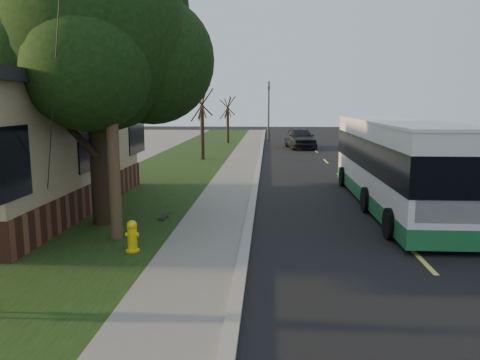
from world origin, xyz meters
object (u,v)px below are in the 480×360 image
at_px(transit_bus, 396,161).
at_px(bare_tree_near, 202,125).
at_px(distant_car, 300,138).
at_px(leafy_tree, 97,41).
at_px(traffic_signal, 269,106).
at_px(bare_tree_far, 228,120).
at_px(fire_hydrant, 132,236).
at_px(skateboard_main, 165,216).
at_px(utility_pole, 109,55).

bearing_deg(transit_bus, bare_tree_near, 123.66).
distance_m(bare_tree_near, distant_car, 10.54).
relative_size(leafy_tree, traffic_signal, 1.42).
bearing_deg(distant_car, bare_tree_far, 139.84).
xyz_separation_m(leafy_tree, distant_car, (7.13, 23.57, -4.35)).
bearing_deg(fire_hydrant, distant_car, 78.03).
distance_m(skateboard_main, distant_car, 23.66).
height_order(skateboard_main, distant_car, distant_car).
height_order(utility_pole, bare_tree_near, utility_pole).
bearing_deg(skateboard_main, bare_tree_far, 90.93).
height_order(fire_hydrant, transit_bus, transit_bus).
bearing_deg(skateboard_main, fire_hydrant, -90.59).
bearing_deg(utility_pole, skateboard_main, 71.73).
height_order(utility_pole, distant_car, utility_pole).
distance_m(fire_hydrant, transit_bus, 9.31).
distance_m(leafy_tree, bare_tree_near, 15.66).
xyz_separation_m(fire_hydrant, distant_car, (5.56, 26.22, 0.38)).
distance_m(utility_pole, traffic_signal, 33.26).
bearing_deg(bare_tree_near, skateboard_main, -86.38).
relative_size(leafy_tree, transit_bus, 0.72).
distance_m(fire_hydrant, bare_tree_near, 18.10).
bearing_deg(traffic_signal, bare_tree_far, -131.19).
relative_size(bare_tree_near, distant_car, 0.90).
bearing_deg(traffic_signal, distant_car, -72.44).
bearing_deg(utility_pole, bare_tree_near, 90.66).
height_order(utility_pole, traffic_signal, utility_pole).
relative_size(bare_tree_far, distant_car, 0.85).
height_order(transit_bus, distant_car, transit_bus).
bearing_deg(bare_tree_far, skateboard_main, -89.07).
bearing_deg(bare_tree_near, transit_bus, -56.34).
xyz_separation_m(fire_hydrant, bare_tree_far, (-0.40, 30.00, 1.57)).
relative_size(utility_pole, bare_tree_far, 2.25).
distance_m(fire_hydrant, traffic_signal, 34.25).
distance_m(bare_tree_near, bare_tree_far, 12.01).
distance_m(fire_hydrant, utility_pole, 4.37).
height_order(fire_hydrant, skateboard_main, fire_hydrant).
height_order(fire_hydrant, utility_pole, utility_pole).
distance_m(utility_pole, bare_tree_far, 29.13).
xyz_separation_m(utility_pole, transit_bus, (8.12, 4.51, -3.08)).
relative_size(fire_hydrant, transit_bus, 0.07).
xyz_separation_m(leafy_tree, transit_bus, (8.99, 2.86, -3.61)).
xyz_separation_m(leafy_tree, skateboard_main, (1.60, 0.58, -5.04)).
relative_size(fire_hydrant, skateboard_main, 0.97).
xyz_separation_m(utility_pole, leafy_tree, (-0.87, 1.66, 0.54)).
height_order(leafy_tree, distant_car, leafy_tree).
bearing_deg(distant_car, transit_bus, -92.68).
bearing_deg(bare_tree_far, distant_car, -32.36).
xyz_separation_m(fire_hydrant, bare_tree_near, (-0.90, 18.00, 1.72)).
bearing_deg(traffic_signal, utility_pole, -96.58).
bearing_deg(distant_car, fire_hydrant, -109.78).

